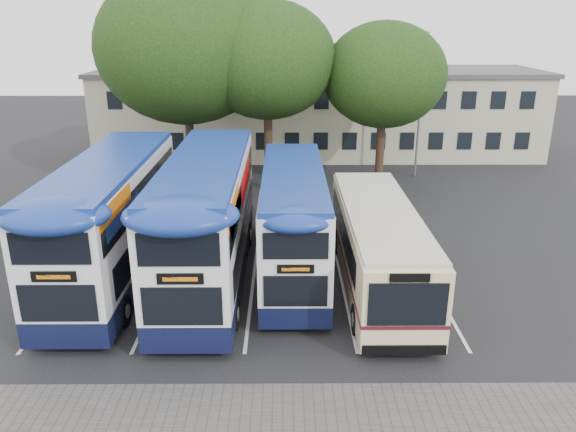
% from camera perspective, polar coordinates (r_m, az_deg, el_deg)
% --- Properties ---
extents(ground, '(120.00, 120.00, 0.00)m').
position_cam_1_polar(ground, '(18.43, 7.69, -12.85)').
color(ground, black).
rests_on(ground, ground).
extents(bay_lines, '(14.12, 11.00, 0.01)m').
position_cam_1_polar(bay_lines, '(22.66, -3.50, -6.15)').
color(bay_lines, silver).
rests_on(bay_lines, ground).
extents(depot_building, '(32.40, 8.40, 6.20)m').
position_cam_1_polar(depot_building, '(42.97, 3.05, 10.61)').
color(depot_building, '#BBB497').
rests_on(depot_building, ground).
extents(lamp_post, '(0.25, 1.05, 9.06)m').
position_cam_1_polar(lamp_post, '(36.67, 13.34, 11.63)').
color(lamp_post, gray).
rests_on(lamp_post, ground).
extents(tree_left, '(10.10, 10.10, 12.45)m').
position_cam_1_polar(tree_left, '(33.78, -10.45, 16.43)').
color(tree_left, black).
rests_on(tree_left, ground).
extents(tree_mid, '(7.78, 7.78, 10.85)m').
position_cam_1_polar(tree_mid, '(32.73, -2.11, 15.53)').
color(tree_mid, black).
rests_on(tree_mid, ground).
extents(tree_right, '(7.05, 7.05, 9.70)m').
position_cam_1_polar(tree_right, '(33.34, 9.74, 13.91)').
color(tree_right, black).
rests_on(tree_right, ground).
extents(bus_dd_left, '(2.78, 11.46, 4.78)m').
position_cam_1_polar(bus_dd_left, '(22.67, -17.42, 0.14)').
color(bus_dd_left, black).
rests_on(bus_dd_left, ground).
extents(bus_dd_mid, '(2.84, 11.69, 4.87)m').
position_cam_1_polar(bus_dd_mid, '(21.70, -8.18, 0.16)').
color(bus_dd_mid, black).
rests_on(bus_dd_mid, ground).
extents(bus_dd_right, '(2.46, 10.16, 4.23)m').
position_cam_1_polar(bus_dd_right, '(22.24, 0.53, -0.12)').
color(bus_dd_right, black).
rests_on(bus_dd_right, ground).
extents(bus_single, '(2.68, 10.54, 3.14)m').
position_cam_1_polar(bus_single, '(21.59, 9.14, -2.56)').
color(bus_single, beige).
rests_on(bus_single, ground).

